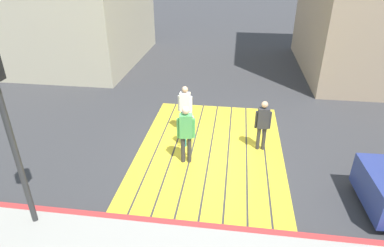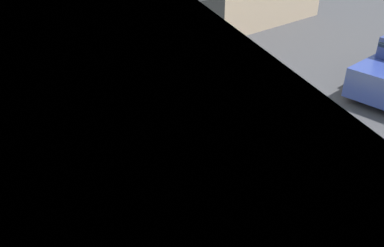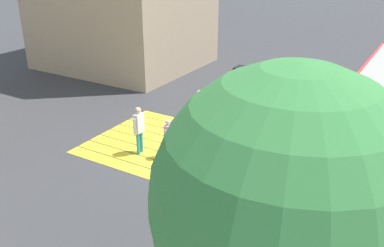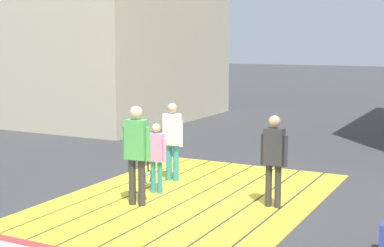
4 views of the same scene
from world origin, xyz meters
TOP-DOWN VIEW (x-y plane):
  - ground_plane at (0.00, 0.00)m, footprint 120.00×120.00m
  - crosswalk_stripes at (0.00, -0.00)m, footprint 6.40×4.35m
  - pedestrian_adult_lead at (1.09, 0.95)m, footprint 0.21×0.48m
  - pedestrian_adult_trailing at (-0.71, 0.63)m, footprint 0.28×0.51m
  - pedestrian_adult_side at (0.27, -1.51)m, footprint 0.22×0.47m
  - pedestrian_child_with_racket at (0.11, 0.74)m, footprint 0.28×0.42m

SIDE VIEW (x-z plane):
  - ground_plane at x=0.00m, z-range 0.00..0.00m
  - crosswalk_stripes at x=0.00m, z-range 0.00..0.01m
  - pedestrian_child_with_racket at x=0.11m, z-range 0.09..1.42m
  - pedestrian_adult_side at x=0.27m, z-range 0.13..1.74m
  - pedestrian_adult_lead at x=1.09m, z-range 0.13..1.75m
  - pedestrian_adult_trailing at x=-0.71m, z-range 0.14..1.90m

